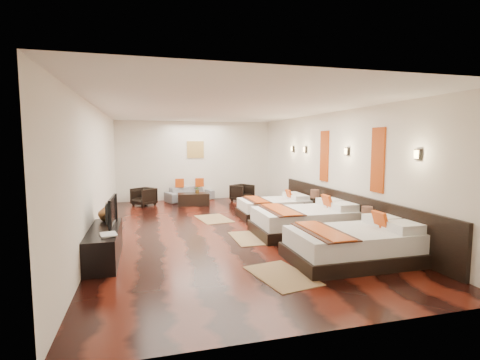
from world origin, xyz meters
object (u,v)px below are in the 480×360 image
object	(u,v)px
nightstand_b	(314,211)
tv	(107,212)
bed_far	(274,207)
tv_console	(104,244)
sofa	(190,194)
book	(100,236)
armchair_right	(242,193)
bed_mid	(306,221)
figurine	(107,212)
table_plant	(197,190)
bed_near	(355,245)
nightstand_a	(366,232)
coffee_table	(193,199)
armchair_left	(144,197)

from	to	relation	value
nightstand_b	tv	world-z (taller)	tv
bed_far	tv_console	distance (m)	5.01
sofa	book	bearing A→B (deg)	-130.48
armchair_right	bed_mid	bearing A→B (deg)	-119.07
nightstand_b	book	bearing A→B (deg)	-154.93
figurine	table_plant	xyz separation A→B (m)	(2.37, 4.31, -0.21)
bed_far	book	world-z (taller)	bed_far
tv_console	table_plant	world-z (taller)	table_plant
bed_mid	figurine	world-z (taller)	figurine
book	figurine	world-z (taller)	figurine
bed_mid	bed_far	world-z (taller)	bed_mid
armchair_right	figurine	bearing A→B (deg)	-161.95
bed_near	tv	bearing A→B (deg)	161.16
bed_far	tv_console	size ratio (longest dim) A/B	1.07
bed_near	tv_console	bearing A→B (deg)	164.14
nightstand_a	tv_console	size ratio (longest dim) A/B	0.44
bed_near	coffee_table	bearing A→B (deg)	107.42
bed_near	armchair_right	distance (m)	6.60
table_plant	coffee_table	bearing A→B (deg)	162.36
bed_near	bed_mid	world-z (taller)	bed_mid
bed_far	coffee_table	size ratio (longest dim) A/B	1.93
bed_mid	book	bearing A→B (deg)	-163.60
bed_far	armchair_right	size ratio (longest dim) A/B	2.94
bed_far	book	xyz separation A→B (m)	(-4.19, -3.26, 0.31)
tv	sofa	size ratio (longest dim) A/B	0.55
armchair_left	nightstand_a	bearing A→B (deg)	-3.19
tv	book	distance (m)	0.78
table_plant	tv	bearing A→B (deg)	-115.84
tv	coffee_table	distance (m)	5.34
tv	sofa	distance (m)	6.23
bed_mid	book	size ratio (longest dim) A/B	6.81
bed_near	armchair_left	bearing A→B (deg)	118.03
figurine	coffee_table	distance (m)	4.92
coffee_table	tv	bearing A→B (deg)	-114.41
tv_console	armchair_left	size ratio (longest dim) A/B	2.80
tv_console	book	xyz separation A→B (m)	(0.00, -0.52, 0.29)
nightstand_a	armchair_left	distance (m)	7.27
armchair_right	armchair_left	bearing A→B (deg)	147.72
sofa	armchair_left	xyz separation A→B (m)	(-1.57, -0.59, 0.05)
bed_far	armchair_right	distance (m)	2.67
bed_far	tv_console	xyz separation A→B (m)	(-4.19, -2.74, 0.02)
bed_far	nightstand_b	size ratio (longest dim) A/B	2.29
bed_mid	bed_far	xyz separation A→B (m)	(-0.00, 2.02, -0.05)
bed_mid	armchair_right	size ratio (longest dim) A/B	3.49
sofa	table_plant	distance (m)	1.06
book	bed_mid	bearing A→B (deg)	16.40
tv	armchair_left	xyz separation A→B (m)	(0.62, 5.22, -0.52)
armchair_right	coffee_table	size ratio (longest dim) A/B	0.65
nightstand_b	armchair_right	world-z (taller)	nightstand_b
bed_near	bed_mid	size ratio (longest dim) A/B	0.97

